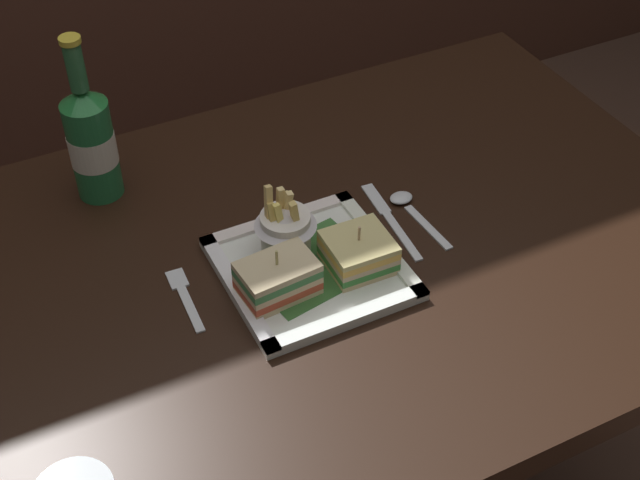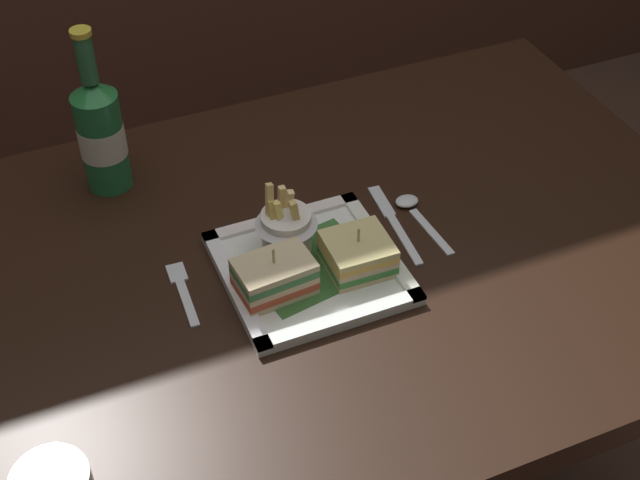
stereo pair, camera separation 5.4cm
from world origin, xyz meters
name	(u,v)px [view 2 (the right image)]	position (x,y,z in m)	size (l,w,h in m)	color
dining_table	(329,301)	(0.00, 0.00, 0.63)	(1.15, 0.80, 0.73)	black
square_plate	(310,268)	(-0.04, -0.03, 0.74)	(0.23, 0.23, 0.02)	white
sandwich_half_left	(275,277)	(-0.10, -0.05, 0.77)	(0.10, 0.07, 0.07)	#DAB787
sandwich_half_right	(358,254)	(0.02, -0.05, 0.77)	(0.09, 0.08, 0.07)	#DDC389
fries_cup	(286,224)	(-0.06, 0.02, 0.79)	(0.09, 0.09, 0.11)	white
beer_bottle	(101,132)	(-0.25, 0.27, 0.83)	(0.07, 0.07, 0.26)	#226737
fork	(183,289)	(-0.21, 0.01, 0.74)	(0.03, 0.12, 0.00)	silver
knife	(393,220)	(0.11, 0.02, 0.74)	(0.03, 0.18, 0.00)	silver
spoon	(413,209)	(0.15, 0.03, 0.74)	(0.04, 0.14, 0.01)	silver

